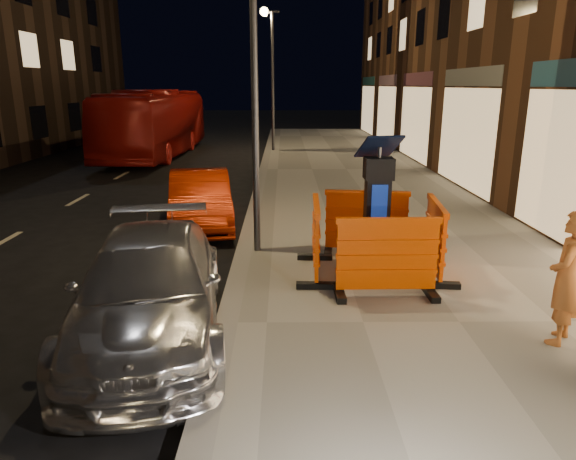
{
  "coord_description": "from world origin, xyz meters",
  "views": [
    {
      "loc": [
        0.74,
        -6.01,
        3.09
      ],
      "look_at": [
        0.8,
        1.0,
        1.1
      ],
      "focal_mm": 32.0,
      "sensor_mm": 36.0,
      "label": 1
    }
  ],
  "objects_px": {
    "barrier_bldgside": "(435,238)",
    "man": "(567,278)",
    "barrier_back": "(366,223)",
    "car_silver": "(153,333)",
    "car_red": "(201,226)",
    "barrier_front": "(387,258)",
    "bus_doubledecker": "(158,156)",
    "parking_kiosk": "(377,210)",
    "barrier_kerbside": "(316,238)"
  },
  "relations": [
    {
      "from": "barrier_back",
      "to": "car_silver",
      "type": "xyz_separation_m",
      "value": [
        -3.15,
        -2.74,
        -0.73
      ]
    },
    {
      "from": "barrier_back",
      "to": "man",
      "type": "xyz_separation_m",
      "value": [
        1.8,
        -3.27,
        0.22
      ]
    },
    {
      "from": "barrier_front",
      "to": "barrier_kerbside",
      "type": "distance_m",
      "value": 1.34
    },
    {
      "from": "barrier_back",
      "to": "car_red",
      "type": "bearing_deg",
      "value": 150.46
    },
    {
      "from": "bus_doubledecker",
      "to": "man",
      "type": "bearing_deg",
      "value": -61.8
    },
    {
      "from": "barrier_back",
      "to": "man",
      "type": "height_order",
      "value": "man"
    },
    {
      "from": "car_red",
      "to": "man",
      "type": "height_order",
      "value": "man"
    },
    {
      "from": "barrier_front",
      "to": "barrier_bldgside",
      "type": "distance_m",
      "value": 1.34
    },
    {
      "from": "barrier_kerbside",
      "to": "barrier_bldgside",
      "type": "relative_size",
      "value": 1.0
    },
    {
      "from": "barrier_front",
      "to": "barrier_back",
      "type": "distance_m",
      "value": 1.9
    },
    {
      "from": "parking_kiosk",
      "to": "car_red",
      "type": "height_order",
      "value": "parking_kiosk"
    },
    {
      "from": "car_silver",
      "to": "bus_doubledecker",
      "type": "xyz_separation_m",
      "value": [
        -3.98,
        17.16,
        0.0
      ]
    },
    {
      "from": "barrier_back",
      "to": "bus_doubledecker",
      "type": "relative_size",
      "value": 0.14
    },
    {
      "from": "bus_doubledecker",
      "to": "man",
      "type": "distance_m",
      "value": 19.85
    },
    {
      "from": "barrier_bldgside",
      "to": "bus_doubledecker",
      "type": "distance_m",
      "value": 17.39
    },
    {
      "from": "barrier_bldgside",
      "to": "car_red",
      "type": "height_order",
      "value": "barrier_bldgside"
    },
    {
      "from": "barrier_back",
      "to": "bus_doubledecker",
      "type": "height_order",
      "value": "bus_doubledecker"
    },
    {
      "from": "barrier_back",
      "to": "car_red",
      "type": "height_order",
      "value": "barrier_back"
    },
    {
      "from": "barrier_front",
      "to": "car_silver",
      "type": "relative_size",
      "value": 0.34
    },
    {
      "from": "bus_doubledecker",
      "to": "man",
      "type": "height_order",
      "value": "man"
    },
    {
      "from": "barrier_kerbside",
      "to": "man",
      "type": "xyz_separation_m",
      "value": [
        2.75,
        -2.32,
        0.22
      ]
    },
    {
      "from": "man",
      "to": "barrier_back",
      "type": "bearing_deg",
      "value": -112.93
    },
    {
      "from": "car_red",
      "to": "man",
      "type": "relative_size",
      "value": 2.33
    },
    {
      "from": "barrier_back",
      "to": "bus_doubledecker",
      "type": "distance_m",
      "value": 16.11
    },
    {
      "from": "barrier_back",
      "to": "bus_doubledecker",
      "type": "bearing_deg",
      "value": 123.53
    },
    {
      "from": "barrier_bldgside",
      "to": "barrier_kerbside",
      "type": "bearing_deg",
      "value": 96.22
    },
    {
      "from": "parking_kiosk",
      "to": "barrier_front",
      "type": "relative_size",
      "value": 1.4
    },
    {
      "from": "barrier_bldgside",
      "to": "man",
      "type": "distance_m",
      "value": 2.48
    },
    {
      "from": "parking_kiosk",
      "to": "barrier_back",
      "type": "height_order",
      "value": "parking_kiosk"
    },
    {
      "from": "parking_kiosk",
      "to": "bus_doubledecker",
      "type": "relative_size",
      "value": 0.2
    },
    {
      "from": "barrier_kerbside",
      "to": "car_silver",
      "type": "height_order",
      "value": "barrier_kerbside"
    },
    {
      "from": "parking_kiosk",
      "to": "car_silver",
      "type": "height_order",
      "value": "parking_kiosk"
    },
    {
      "from": "man",
      "to": "car_red",
      "type": "bearing_deg",
      "value": -100.0
    },
    {
      "from": "barrier_back",
      "to": "man",
      "type": "bearing_deg",
      "value": -54.03
    },
    {
      "from": "man",
      "to": "barrier_front",
      "type": "bearing_deg",
      "value": -89.08
    },
    {
      "from": "car_red",
      "to": "man",
      "type": "distance_m",
      "value": 7.78
    },
    {
      "from": "barrier_bldgside",
      "to": "barrier_front",
      "type": "bearing_deg",
      "value": 141.22
    },
    {
      "from": "car_silver",
      "to": "car_red",
      "type": "xyz_separation_m",
      "value": [
        -0.18,
        5.23,
        0.0
      ]
    },
    {
      "from": "barrier_kerbside",
      "to": "bus_doubledecker",
      "type": "xyz_separation_m",
      "value": [
        -6.19,
        15.38,
        -0.73
      ]
    },
    {
      "from": "barrier_kerbside",
      "to": "barrier_bldgside",
      "type": "distance_m",
      "value": 1.9
    },
    {
      "from": "barrier_back",
      "to": "car_silver",
      "type": "bearing_deg",
      "value": -131.85
    },
    {
      "from": "car_red",
      "to": "barrier_front",
      "type": "bearing_deg",
      "value": -62.46
    },
    {
      "from": "man",
      "to": "barrier_bldgside",
      "type": "bearing_deg",
      "value": -121.67
    },
    {
      "from": "parking_kiosk",
      "to": "barrier_front",
      "type": "distance_m",
      "value": 1.06
    },
    {
      "from": "barrier_kerbside",
      "to": "man",
      "type": "relative_size",
      "value": 0.93
    },
    {
      "from": "parking_kiosk",
      "to": "car_silver",
      "type": "xyz_separation_m",
      "value": [
        -3.15,
        -1.79,
        -1.19
      ]
    },
    {
      "from": "parking_kiosk",
      "to": "bus_doubledecker",
      "type": "height_order",
      "value": "parking_kiosk"
    },
    {
      "from": "parking_kiosk",
      "to": "barrier_bldgside",
      "type": "height_order",
      "value": "parking_kiosk"
    },
    {
      "from": "parking_kiosk",
      "to": "barrier_bldgside",
      "type": "xyz_separation_m",
      "value": [
        0.95,
        0.0,
        -0.46
      ]
    },
    {
      "from": "car_red",
      "to": "barrier_back",
      "type": "bearing_deg",
      "value": -46.44
    }
  ]
}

